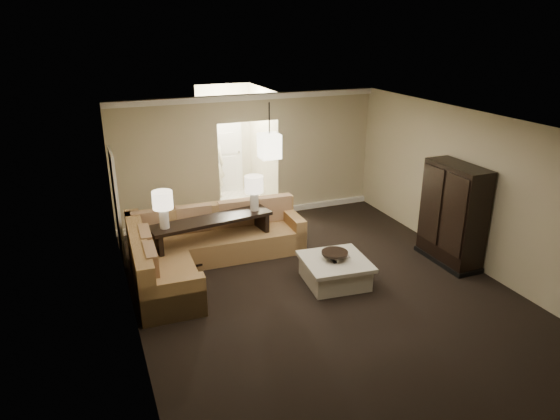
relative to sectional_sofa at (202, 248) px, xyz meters
name	(u,v)px	position (x,y,z in m)	size (l,w,h in m)	color
ground	(329,298)	(1.65, -1.86, -0.39)	(8.00, 8.00, 0.00)	black
wall_back	(249,158)	(1.65, 2.14, 1.01)	(6.00, 0.04, 2.80)	#C2B393
wall_front	(553,382)	(1.65, -5.86, 1.01)	(6.00, 0.04, 2.80)	#C2B393
wall_left	(130,250)	(-1.35, -1.86, 1.01)	(0.04, 8.00, 2.80)	#C2B393
wall_right	(485,195)	(4.65, -1.86, 1.01)	(0.04, 8.00, 2.80)	#C2B393
ceiling	(336,128)	(1.65, -1.86, 2.41)	(6.00, 8.00, 0.02)	white
crown_molding	(248,97)	(1.65, 2.09, 2.34)	(6.00, 0.10, 0.12)	white
baseboard	(251,214)	(1.65, 2.09, -0.33)	(6.00, 0.10, 0.12)	white
side_door	(117,207)	(-1.32, 0.94, 0.66)	(0.05, 0.90, 2.10)	white
foyer	(232,149)	(1.65, 3.48, 0.91)	(1.44, 2.02, 2.80)	white
sectional_sofa	(202,248)	(0.00, 0.00, 0.00)	(3.34, 2.64, 0.98)	brown
coffee_table	(335,271)	(1.99, -1.41, -0.17)	(1.18, 1.18, 0.46)	beige
console_table	(213,236)	(0.25, 0.14, 0.13)	(2.32, 0.84, 0.88)	black
armoire	(452,217)	(4.34, -1.47, 0.51)	(0.56, 1.31, 1.88)	black
drink_table	(334,260)	(1.99, -1.37, 0.02)	(0.46, 0.46, 0.57)	black
table_lamp_left	(163,204)	(-0.62, 0.01, 0.93)	(0.35, 0.35, 0.67)	white
table_lamp_right	(254,188)	(1.12, 0.27, 0.93)	(0.35, 0.35, 0.67)	white
pendant_light	(269,146)	(1.65, 0.84, 1.56)	(0.38, 0.38, 1.09)	black
person	(212,161)	(1.20, 3.74, 0.57)	(0.69, 0.46, 1.92)	#ECE5C8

